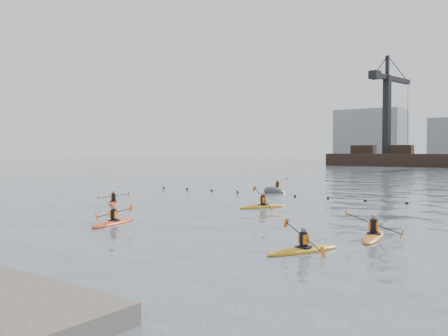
{
  "coord_description": "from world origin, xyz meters",
  "views": [
    {
      "loc": [
        16.45,
        -12.6,
        3.78
      ],
      "look_at": [
        0.3,
        9.35,
        2.8
      ],
      "focal_mm": 38.0,
      "sensor_mm": 36.0,
      "label": 1
    }
  ],
  "objects_px": {
    "kayaker_2": "(114,203)",
    "kayaker_3": "(263,206)",
    "kayaker_0": "(114,222)",
    "mooring_buoy": "(275,193)",
    "kayaker_5": "(277,188)",
    "kayaker_4": "(374,236)",
    "kayaker_1": "(304,249)"
  },
  "relations": [
    {
      "from": "kayaker_1",
      "to": "kayaker_3",
      "type": "xyz_separation_m",
      "value": [
        -8.54,
        10.97,
        0.01
      ]
    },
    {
      "from": "kayaker_0",
      "to": "kayaker_3",
      "type": "distance_m",
      "value": 10.95
    },
    {
      "from": "kayaker_0",
      "to": "mooring_buoy",
      "type": "height_order",
      "value": "kayaker_0"
    },
    {
      "from": "mooring_buoy",
      "to": "kayaker_1",
      "type": "bearing_deg",
      "value": -57.37
    },
    {
      "from": "kayaker_5",
      "to": "mooring_buoy",
      "type": "xyz_separation_m",
      "value": [
        2.06,
        -3.97,
        -0.1
      ]
    },
    {
      "from": "kayaker_4",
      "to": "kayaker_5",
      "type": "xyz_separation_m",
      "value": [
        -16.77,
        20.78,
        -0.01
      ]
    },
    {
      "from": "kayaker_2",
      "to": "mooring_buoy",
      "type": "xyz_separation_m",
      "value": [
        4.7,
        14.69,
        -0.1
      ]
    },
    {
      "from": "kayaker_5",
      "to": "kayaker_2",
      "type": "bearing_deg",
      "value": -146.56
    },
    {
      "from": "kayaker_0",
      "to": "kayaker_2",
      "type": "distance_m",
      "value": 9.49
    },
    {
      "from": "kayaker_1",
      "to": "mooring_buoy",
      "type": "xyz_separation_m",
      "value": [
        -13.54,
        21.15,
        -0.1
      ]
    },
    {
      "from": "kayaker_1",
      "to": "kayaker_4",
      "type": "relative_size",
      "value": 0.89
    },
    {
      "from": "kayaker_1",
      "to": "mooring_buoy",
      "type": "height_order",
      "value": "kayaker_1"
    },
    {
      "from": "kayaker_0",
      "to": "kayaker_5",
      "type": "xyz_separation_m",
      "value": [
        -4.59,
        24.82,
        -0.01
      ]
    },
    {
      "from": "kayaker_1",
      "to": "mooring_buoy",
      "type": "distance_m",
      "value": 25.12
    },
    {
      "from": "kayaker_2",
      "to": "mooring_buoy",
      "type": "distance_m",
      "value": 15.43
    },
    {
      "from": "kayaker_1",
      "to": "kayaker_5",
      "type": "bearing_deg",
      "value": 145.51
    },
    {
      "from": "kayaker_2",
      "to": "kayaker_1",
      "type": "bearing_deg",
      "value": -71.11
    },
    {
      "from": "kayaker_1",
      "to": "kayaker_3",
      "type": "relative_size",
      "value": 0.94
    },
    {
      "from": "kayaker_0",
      "to": "kayaker_5",
      "type": "distance_m",
      "value": 25.24
    },
    {
      "from": "kayaker_2",
      "to": "kayaker_4",
      "type": "relative_size",
      "value": 0.82
    },
    {
      "from": "kayaker_2",
      "to": "kayaker_4",
      "type": "distance_m",
      "value": 19.52
    },
    {
      "from": "kayaker_2",
      "to": "kayaker_3",
      "type": "xyz_separation_m",
      "value": [
        9.71,
        4.51,
        0.01
      ]
    },
    {
      "from": "kayaker_0",
      "to": "kayaker_4",
      "type": "xyz_separation_m",
      "value": [
        12.18,
        4.04,
        0.01
      ]
    },
    {
      "from": "mooring_buoy",
      "to": "kayaker_0",
      "type": "bearing_deg",
      "value": -83.08
    },
    {
      "from": "kayaker_0",
      "to": "kayaker_1",
      "type": "xyz_separation_m",
      "value": [
        11.01,
        -0.31,
        -0.0
      ]
    },
    {
      "from": "kayaker_5",
      "to": "mooring_buoy",
      "type": "distance_m",
      "value": 4.48
    },
    {
      "from": "kayaker_1",
      "to": "kayaker_2",
      "type": "bearing_deg",
      "value": -175.82
    },
    {
      "from": "kayaker_1",
      "to": "kayaker_0",
      "type": "bearing_deg",
      "value": -157.93
    },
    {
      "from": "kayaker_4",
      "to": "kayaker_3",
      "type": "bearing_deg",
      "value": -44.78
    },
    {
      "from": "kayaker_2",
      "to": "mooring_buoy",
      "type": "bearing_deg",
      "value": 20.65
    },
    {
      "from": "kayaker_4",
      "to": "mooring_buoy",
      "type": "height_order",
      "value": "kayaker_4"
    },
    {
      "from": "kayaker_0",
      "to": "mooring_buoy",
      "type": "bearing_deg",
      "value": 84.89
    }
  ]
}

